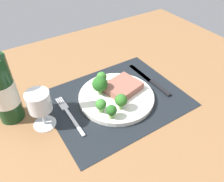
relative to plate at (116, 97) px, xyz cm
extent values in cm
cube|color=brown|center=(0.00, 0.00, -2.60)|extent=(140.00, 110.00, 3.00)
cube|color=black|center=(0.00, 0.00, -0.95)|extent=(44.89, 35.60, 0.30)
cylinder|color=silver|center=(0.00, 0.00, 0.00)|extent=(25.53, 25.53, 1.60)
cube|color=#8C5647|center=(3.36, 1.25, 2.06)|extent=(13.29, 11.82, 2.53)
cylinder|color=#5B8942|center=(-4.16, 3.66, 1.79)|extent=(1.36, 1.36, 1.98)
sphere|color=#235B1E|center=(-4.16, 3.66, 4.97)|extent=(5.14, 5.14, 5.14)
cylinder|color=#6B994C|center=(-6.90, -7.76, 1.67)|extent=(1.57, 1.57, 1.74)
sphere|color=#235B1E|center=(-6.90, -7.76, 3.92)|extent=(3.26, 3.26, 3.26)
cylinder|color=#6B994C|center=(-8.16, -3.74, 1.53)|extent=(1.71, 1.71, 1.47)
sphere|color=#387A2D|center=(-8.16, -3.74, 3.73)|extent=(3.44, 3.44, 3.44)
cylinder|color=#6B994C|center=(-2.32, -6.09, 1.76)|extent=(1.26, 1.26, 1.93)
sphere|color=#2D6B23|center=(-2.32, -6.09, 4.39)|extent=(3.91, 3.91, 3.91)
cylinder|color=#5B8942|center=(-0.84, 8.18, 1.54)|extent=(1.76, 1.76, 1.48)
sphere|color=#387A2D|center=(-0.84, 8.18, 3.79)|extent=(3.54, 3.54, 3.54)
cube|color=silver|center=(-16.75, -2.00, -0.55)|extent=(1.00, 13.00, 0.50)
cube|color=silver|center=(-16.75, 5.80, -0.55)|extent=(2.40, 2.60, 0.40)
cube|color=silver|center=(-17.65, 8.90, -0.55)|extent=(0.30, 3.60, 0.35)
cube|color=silver|center=(-17.05, 8.90, -0.55)|extent=(0.30, 3.60, 0.35)
cube|color=silver|center=(-16.45, 8.90, -0.55)|extent=(0.30, 3.60, 0.35)
cube|color=silver|center=(-15.85, 8.90, -0.55)|extent=(0.30, 3.60, 0.35)
cube|color=black|center=(16.32, -3.90, -0.40)|extent=(1.40, 10.00, 0.80)
cube|color=silver|center=(16.32, 7.60, -0.65)|extent=(1.80, 13.00, 0.30)
cylinder|color=#143819|center=(-31.91, 10.88, 9.72)|extent=(7.44, 7.44, 21.65)
cylinder|color=silver|center=(-31.91, 10.88, 8.64)|extent=(7.59, 7.59, 7.58)
cylinder|color=silver|center=(-24.53, 2.42, -0.90)|extent=(6.90, 6.90, 0.40)
cylinder|color=silver|center=(-24.53, 2.42, 2.28)|extent=(0.80, 0.80, 5.97)
cylinder|color=silver|center=(-24.53, 2.42, 8.27)|extent=(6.86, 6.86, 5.99)
cylinder|color=#560C19|center=(-24.53, 2.42, 6.43)|extent=(6.04, 6.04, 2.32)
camera|label=1|loc=(-32.23, -47.74, 51.59)|focal=36.43mm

